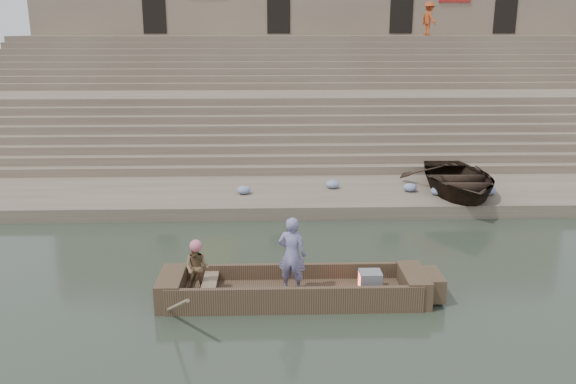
{
  "coord_description": "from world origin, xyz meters",
  "views": [
    {
      "loc": [
        -2.55,
        -10.64,
        5.52
      ],
      "look_at": [
        -2.09,
        4.18,
        1.4
      ],
      "focal_mm": 36.57,
      "sensor_mm": 36.0,
      "label": 1
    }
  ],
  "objects_px": {
    "rowing_man": "(197,268)",
    "pedestrian": "(429,19)",
    "beached_rowboat": "(458,179)",
    "standing_man": "(292,255)",
    "main_rowboat": "(293,295)",
    "television": "(370,281)"
  },
  "relations": [
    {
      "from": "main_rowboat",
      "to": "standing_man",
      "type": "bearing_deg",
      "value": -138.21
    },
    {
      "from": "main_rowboat",
      "to": "rowing_man",
      "type": "bearing_deg",
      "value": -179.65
    },
    {
      "from": "beached_rowboat",
      "to": "pedestrian",
      "type": "bearing_deg",
      "value": 81.64
    },
    {
      "from": "standing_man",
      "to": "television",
      "type": "height_order",
      "value": "standing_man"
    },
    {
      "from": "beached_rowboat",
      "to": "rowing_man",
      "type": "bearing_deg",
      "value": -136.12
    },
    {
      "from": "main_rowboat",
      "to": "television",
      "type": "bearing_deg",
      "value": 0.0
    },
    {
      "from": "rowing_man",
      "to": "pedestrian",
      "type": "distance_m",
      "value": 24.48
    },
    {
      "from": "standing_man",
      "to": "beached_rowboat",
      "type": "bearing_deg",
      "value": -112.63
    },
    {
      "from": "main_rowboat",
      "to": "pedestrian",
      "type": "bearing_deg",
      "value": 69.11
    },
    {
      "from": "main_rowboat",
      "to": "standing_man",
      "type": "distance_m",
      "value": 0.92
    },
    {
      "from": "main_rowboat",
      "to": "pedestrian",
      "type": "height_order",
      "value": "pedestrian"
    },
    {
      "from": "standing_man",
      "to": "rowing_man",
      "type": "distance_m",
      "value": 1.99
    },
    {
      "from": "standing_man",
      "to": "pedestrian",
      "type": "xyz_separation_m",
      "value": [
        8.27,
        21.6,
        5.05
      ]
    },
    {
      "from": "main_rowboat",
      "to": "pedestrian",
      "type": "relative_size",
      "value": 2.82
    },
    {
      "from": "rowing_man",
      "to": "pedestrian",
      "type": "bearing_deg",
      "value": 75.39
    },
    {
      "from": "rowing_man",
      "to": "pedestrian",
      "type": "height_order",
      "value": "pedestrian"
    },
    {
      "from": "television",
      "to": "pedestrian",
      "type": "relative_size",
      "value": 0.26
    },
    {
      "from": "main_rowboat",
      "to": "rowing_man",
      "type": "distance_m",
      "value": 2.1
    },
    {
      "from": "main_rowboat",
      "to": "television",
      "type": "relative_size",
      "value": 10.87
    },
    {
      "from": "standing_man",
      "to": "rowing_man",
      "type": "xyz_separation_m",
      "value": [
        -1.97,
        0.01,
        -0.27
      ]
    },
    {
      "from": "rowing_man",
      "to": "beached_rowboat",
      "type": "height_order",
      "value": "beached_rowboat"
    },
    {
      "from": "beached_rowboat",
      "to": "pedestrian",
      "type": "xyz_separation_m",
      "value": [
        2.64,
        14.73,
        5.22
      ]
    }
  ]
}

